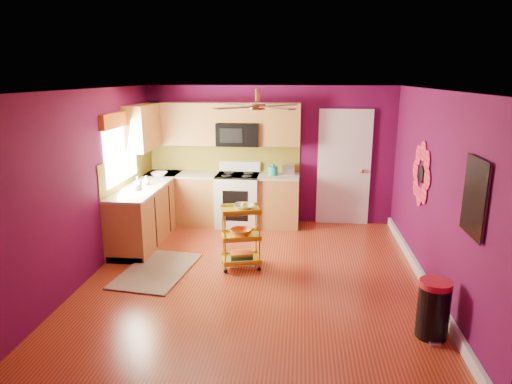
# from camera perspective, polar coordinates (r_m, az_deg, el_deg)

# --- Properties ---
(ground) EXTENTS (5.00, 5.00, 0.00)m
(ground) POSITION_cam_1_polar(r_m,az_deg,el_deg) (6.36, -0.00, -10.42)
(ground) COLOR maroon
(ground) RESTS_ON ground
(room_envelope) EXTENTS (4.54, 5.04, 2.52)m
(room_envelope) POSITION_cam_1_polar(r_m,az_deg,el_deg) (5.87, 0.26, 4.20)
(room_envelope) COLOR #56093C
(room_envelope) RESTS_ON ground
(lower_cabinets) EXTENTS (2.81, 2.31, 0.94)m
(lower_cabinets) POSITION_cam_1_polar(r_m,az_deg,el_deg) (8.12, -8.20, -1.75)
(lower_cabinets) COLOR #9C632A
(lower_cabinets) RESTS_ON ground
(electric_range) EXTENTS (0.76, 0.66, 1.13)m
(electric_range) POSITION_cam_1_polar(r_m,az_deg,el_deg) (8.29, -2.27, -0.92)
(electric_range) COLOR white
(electric_range) RESTS_ON ground
(upper_cabinetry) EXTENTS (2.80, 2.30, 1.26)m
(upper_cabinetry) POSITION_cam_1_polar(r_m,az_deg,el_deg) (8.17, -7.23, 8.16)
(upper_cabinetry) COLOR #9C632A
(upper_cabinetry) RESTS_ON ground
(left_window) EXTENTS (0.08, 1.35, 1.08)m
(left_window) POSITION_cam_1_polar(r_m,az_deg,el_deg) (7.41, -16.59, 6.56)
(left_window) COLOR white
(left_window) RESTS_ON ground
(panel_door) EXTENTS (0.95, 0.11, 2.15)m
(panel_door) POSITION_cam_1_polar(r_m,az_deg,el_deg) (8.41, 10.92, 2.85)
(panel_door) COLOR white
(panel_door) RESTS_ON ground
(right_wall_art) EXTENTS (0.04, 2.74, 1.04)m
(right_wall_art) POSITION_cam_1_polar(r_m,az_deg,el_deg) (5.78, 22.17, 1.07)
(right_wall_art) COLOR black
(right_wall_art) RESTS_ON ground
(ceiling_fan) EXTENTS (1.01, 1.01, 0.26)m
(ceiling_fan) POSITION_cam_1_polar(r_m,az_deg,el_deg) (5.99, 0.19, 10.75)
(ceiling_fan) COLOR #BF8C3F
(ceiling_fan) RESTS_ON ground
(shag_rug) EXTENTS (1.02, 1.48, 0.02)m
(shag_rug) POSITION_cam_1_polar(r_m,az_deg,el_deg) (6.64, -12.27, -9.56)
(shag_rug) COLOR #311B10
(shag_rug) RESTS_ON ground
(rolling_cart) EXTENTS (0.62, 0.51, 0.97)m
(rolling_cart) POSITION_cam_1_polar(r_m,az_deg,el_deg) (6.45, -1.82, -5.31)
(rolling_cart) COLOR gold
(rolling_cart) RESTS_ON ground
(trash_can) EXTENTS (0.37, 0.38, 0.63)m
(trash_can) POSITION_cam_1_polar(r_m,az_deg,el_deg) (5.23, 21.29, -13.48)
(trash_can) COLOR black
(trash_can) RESTS_ON ground
(teal_kettle) EXTENTS (0.18, 0.18, 0.21)m
(teal_kettle) POSITION_cam_1_polar(r_m,az_deg,el_deg) (8.14, 2.12, 2.70)
(teal_kettle) COLOR teal
(teal_kettle) RESTS_ON lower_cabinets
(toaster) EXTENTS (0.22, 0.15, 0.18)m
(toaster) POSITION_cam_1_polar(r_m,az_deg,el_deg) (8.24, 4.09, 2.86)
(toaster) COLOR beige
(toaster) RESTS_ON lower_cabinets
(soap_bottle_a) EXTENTS (0.09, 0.09, 0.20)m
(soap_bottle_a) POSITION_cam_1_polar(r_m,az_deg,el_deg) (7.32, -14.56, 1.07)
(soap_bottle_a) COLOR #EA3F72
(soap_bottle_a) RESTS_ON lower_cabinets
(soap_bottle_b) EXTENTS (0.12, 0.12, 0.15)m
(soap_bottle_b) POSITION_cam_1_polar(r_m,az_deg,el_deg) (7.60, -13.57, 1.42)
(soap_bottle_b) COLOR white
(soap_bottle_b) RESTS_ON lower_cabinets
(counter_dish) EXTENTS (0.28, 0.28, 0.07)m
(counter_dish) POSITION_cam_1_polar(r_m,az_deg,el_deg) (8.25, -12.00, 2.21)
(counter_dish) COLOR white
(counter_dish) RESTS_ON lower_cabinets
(counter_cup) EXTENTS (0.12, 0.12, 0.09)m
(counter_cup) POSITION_cam_1_polar(r_m,az_deg,el_deg) (7.29, -14.83, 0.54)
(counter_cup) COLOR white
(counter_cup) RESTS_ON lower_cabinets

